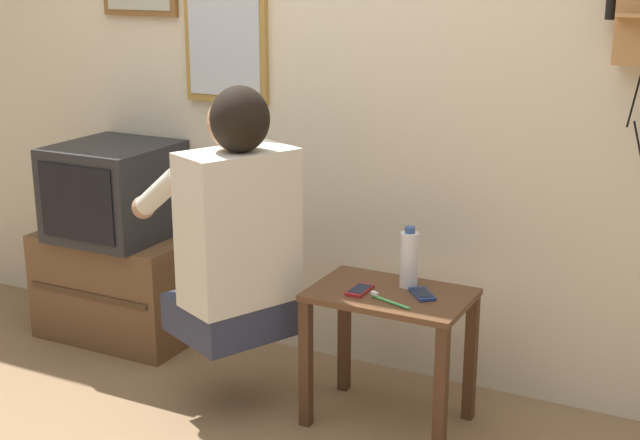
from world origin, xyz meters
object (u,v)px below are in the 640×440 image
object	(u,v)px
wall_mirror	(225,27)
toothbrush	(387,300)
television	(114,191)
cell_phone_spare	(422,294)
cell_phone_held	(360,290)
water_bottle	(409,259)
person	(234,225)

from	to	relation	value
wall_mirror	toothbrush	bearing A→B (deg)	-27.67
television	wall_mirror	world-z (taller)	wall_mirror
cell_phone_spare	toothbrush	bearing A→B (deg)	-165.67
television	toothbrush	size ratio (longest dim) A/B	2.90
wall_mirror	toothbrush	world-z (taller)	wall_mirror
cell_phone_held	water_bottle	distance (m)	0.21
wall_mirror	cell_phone_spare	size ratio (longest dim) A/B	4.63
water_bottle	television	bearing A→B (deg)	176.42
cell_phone_held	cell_phone_spare	bearing A→B (deg)	17.14
cell_phone_held	toothbrush	distance (m)	0.14
cell_phone_held	wall_mirror	bearing A→B (deg)	151.57
cell_phone_spare	person	bearing A→B (deg)	156.48
television	cell_phone_held	bearing A→B (deg)	-9.69
person	cell_phone_held	bearing A→B (deg)	-48.83
television	water_bottle	bearing A→B (deg)	-3.58
television	toothbrush	bearing A→B (deg)	-10.84
wall_mirror	cell_phone_spare	bearing A→B (deg)	-20.38
cell_phone_spare	toothbrush	size ratio (longest dim) A/B	0.80
wall_mirror	water_bottle	xyz separation A→B (m)	(0.96, -0.32, -0.76)
television	cell_phone_held	world-z (taller)	television
person	water_bottle	size ratio (longest dim) A/B	4.14
television	toothbrush	distance (m)	1.42
television	cell_phone_spare	distance (m)	1.49
television	water_bottle	size ratio (longest dim) A/B	2.17
cell_phone_held	person	bearing A→B (deg)	-163.61
person	cell_phone_held	distance (m)	0.50
wall_mirror	cell_phone_spare	xyz separation A→B (m)	(1.03, -0.38, -0.86)
television	cell_phone_spare	world-z (taller)	television
person	toothbrush	world-z (taller)	person
person	television	size ratio (longest dim) A/B	1.91
toothbrush	person	bearing A→B (deg)	116.77
cell_phone_spare	toothbrush	distance (m)	0.14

